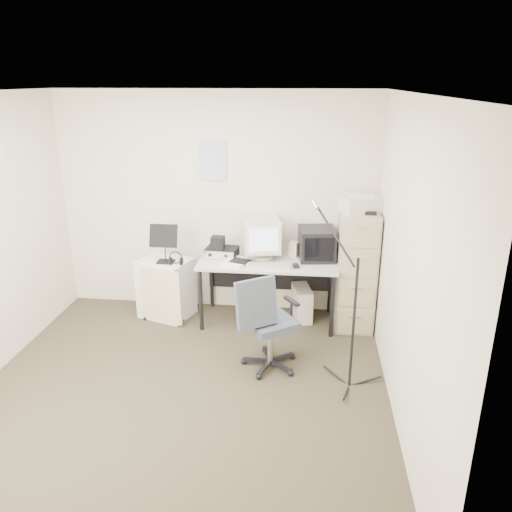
# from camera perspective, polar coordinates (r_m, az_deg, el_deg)

# --- Properties ---
(floor) EXTENTS (3.60, 3.60, 0.01)m
(floor) POSITION_cam_1_polar(r_m,az_deg,el_deg) (4.60, -8.42, -15.08)
(floor) COLOR #362D21
(floor) RESTS_ON ground
(ceiling) EXTENTS (3.60, 3.60, 0.01)m
(ceiling) POSITION_cam_1_polar(r_m,az_deg,el_deg) (3.79, -10.37, 17.86)
(ceiling) COLOR white
(ceiling) RESTS_ON ground
(wall_back) EXTENTS (3.60, 0.02, 2.50)m
(wall_back) POSITION_cam_1_polar(r_m,az_deg,el_deg) (5.71, -4.59, 5.90)
(wall_back) COLOR beige
(wall_back) RESTS_ON ground
(wall_front) EXTENTS (3.60, 0.02, 2.50)m
(wall_front) POSITION_cam_1_polar(r_m,az_deg,el_deg) (2.51, -20.31, -14.15)
(wall_front) COLOR beige
(wall_front) RESTS_ON ground
(wall_right) EXTENTS (0.02, 3.60, 2.50)m
(wall_right) POSITION_cam_1_polar(r_m,az_deg,el_deg) (3.96, 16.74, -1.16)
(wall_right) COLOR beige
(wall_right) RESTS_ON ground
(wall_calendar) EXTENTS (0.30, 0.02, 0.44)m
(wall_calendar) POSITION_cam_1_polar(r_m,az_deg,el_deg) (5.60, -4.96, 10.85)
(wall_calendar) COLOR white
(wall_calendar) RESTS_ON wall_back
(filing_cabinet) EXTENTS (0.40, 0.60, 1.30)m
(filing_cabinet) POSITION_cam_1_polar(r_m,az_deg,el_deg) (5.51, 11.33, -1.49)
(filing_cabinet) COLOR #9F9583
(filing_cabinet) RESTS_ON floor
(printer) EXTENTS (0.47, 0.41, 0.15)m
(printer) POSITION_cam_1_polar(r_m,az_deg,el_deg) (5.25, 11.89, 5.77)
(printer) COLOR beige
(printer) RESTS_ON filing_cabinet
(desk) EXTENTS (1.50, 0.70, 0.73)m
(desk) POSITION_cam_1_polar(r_m,az_deg,el_deg) (5.58, 1.38, -3.98)
(desk) COLOR #B6B6B6
(desk) RESTS_ON floor
(crt_monitor) EXTENTS (0.47, 0.48, 0.43)m
(crt_monitor) POSITION_cam_1_polar(r_m,az_deg,el_deg) (5.46, 0.62, 2.01)
(crt_monitor) COLOR beige
(crt_monitor) RESTS_ON desk
(crt_tv) EXTENTS (0.42, 0.44, 0.34)m
(crt_tv) POSITION_cam_1_polar(r_m,az_deg,el_deg) (5.47, 6.94, 1.41)
(crt_tv) COLOR black
(crt_tv) RESTS_ON desk
(desk_speaker) EXTENTS (0.11, 0.11, 0.17)m
(desk_speaker) POSITION_cam_1_polar(r_m,az_deg,el_deg) (5.54, 4.33, 0.77)
(desk_speaker) COLOR beige
(desk_speaker) RESTS_ON desk
(keyboard) EXTENTS (0.46, 0.16, 0.03)m
(keyboard) POSITION_cam_1_polar(r_m,az_deg,el_deg) (5.22, 1.39, -1.21)
(keyboard) COLOR beige
(keyboard) RESTS_ON desk
(mouse) EXTENTS (0.08, 0.11, 0.03)m
(mouse) POSITION_cam_1_polar(r_m,az_deg,el_deg) (5.24, 4.58, -1.13)
(mouse) COLOR black
(mouse) RESTS_ON desk
(radio_receiver) EXTENTS (0.37, 0.28, 0.10)m
(radio_receiver) POSITION_cam_1_polar(r_m,az_deg,el_deg) (5.56, -3.92, 0.48)
(radio_receiver) COLOR black
(radio_receiver) RESTS_ON desk
(radio_speaker) EXTENTS (0.15, 0.14, 0.14)m
(radio_speaker) POSITION_cam_1_polar(r_m,az_deg,el_deg) (5.48, -4.39, 1.51)
(radio_speaker) COLOR black
(radio_speaker) RESTS_ON radio_receiver
(papers) EXTENTS (0.34, 0.39, 0.02)m
(papers) POSITION_cam_1_polar(r_m,az_deg,el_deg) (5.35, -2.26, -0.70)
(papers) COLOR white
(papers) RESTS_ON desk
(pc_tower) EXTENTS (0.26, 0.43, 0.37)m
(pc_tower) POSITION_cam_1_polar(r_m,az_deg,el_deg) (5.73, 5.25, -5.35)
(pc_tower) COLOR beige
(pc_tower) RESTS_ON floor
(office_chair) EXTENTS (0.76, 0.76, 0.95)m
(office_chair) POSITION_cam_1_polar(r_m,az_deg,el_deg) (4.66, 1.66, -7.47)
(office_chair) COLOR #363F4A
(office_chair) RESTS_ON floor
(side_cart) EXTENTS (0.65, 0.59, 0.68)m
(side_cart) POSITION_cam_1_polar(r_m,az_deg,el_deg) (5.81, -10.23, -3.60)
(side_cart) COLOR white
(side_cart) RESTS_ON floor
(music_stand) EXTENTS (0.35, 0.26, 0.45)m
(music_stand) POSITION_cam_1_polar(r_m,az_deg,el_deg) (5.54, -10.39, 1.46)
(music_stand) COLOR black
(music_stand) RESTS_ON side_cart
(headphones) EXTENTS (0.21, 0.21, 0.03)m
(headphones) POSITION_cam_1_polar(r_m,az_deg,el_deg) (5.51, -9.15, -0.48)
(headphones) COLOR black
(headphones) RESTS_ON side_cart
(mic_stand) EXTENTS (0.03, 0.03, 1.59)m
(mic_stand) POSITION_cam_1_polar(r_m,az_deg,el_deg) (4.32, 11.25, -5.48)
(mic_stand) COLOR black
(mic_stand) RESTS_ON floor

